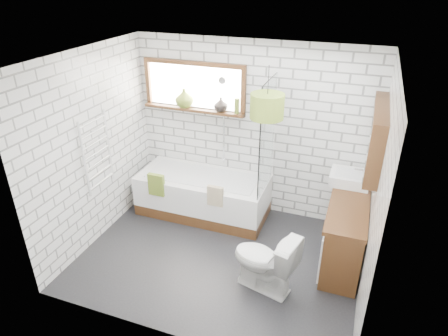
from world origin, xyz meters
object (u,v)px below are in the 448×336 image
(vanity, at_px, (346,231))
(pendant, at_px, (267,106))
(basin, at_px, (350,178))
(bathtub, at_px, (203,195))
(toilet, at_px, (264,261))

(vanity, distance_m, pendant, 2.03)
(pendant, bearing_deg, vanity, 34.85)
(vanity, relative_size, pendant, 4.21)
(pendant, bearing_deg, basin, 52.99)
(basin, xyz_separation_m, pendant, (-0.86, -1.14, 1.22))
(basin, bearing_deg, bathtub, -175.84)
(vanity, bearing_deg, pendant, -145.15)
(vanity, distance_m, basin, 0.69)
(bathtub, distance_m, basin, 2.09)
(basin, height_order, pendant, pendant)
(bathtub, height_order, vanity, vanity)
(bathtub, relative_size, basin, 3.85)
(bathtub, relative_size, pendant, 5.58)
(pendant, bearing_deg, toilet, -63.25)
(vanity, xyz_separation_m, basin, (-0.06, 0.50, 0.48))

